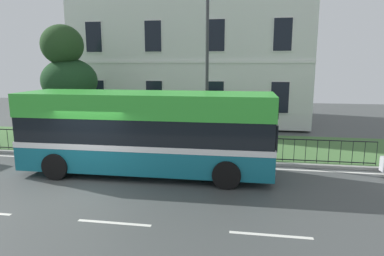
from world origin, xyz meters
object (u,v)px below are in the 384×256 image
(georgian_townhouse, at_px, (196,26))
(street_lamp_post, at_px, (207,58))
(single_decker_bus, at_px, (147,132))
(evergreen_tree, at_px, (66,93))

(georgian_townhouse, distance_m, street_lamp_post, 11.23)
(georgian_townhouse, bearing_deg, single_decker_bus, -88.96)
(single_decker_bus, relative_size, street_lamp_post, 1.25)
(single_decker_bus, bearing_deg, georgian_townhouse, 90.53)
(evergreen_tree, distance_m, single_decker_bus, 8.42)
(single_decker_bus, xyz_separation_m, street_lamp_post, (1.91, 2.75, 2.75))
(georgian_townhouse, distance_m, single_decker_bus, 14.47)
(georgian_townhouse, height_order, single_decker_bus, georgian_townhouse)
(georgian_townhouse, height_order, evergreen_tree, georgian_townhouse)
(street_lamp_post, bearing_deg, single_decker_bus, -124.75)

